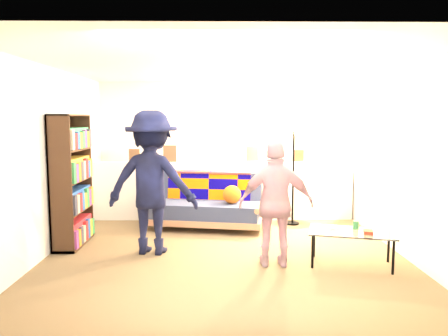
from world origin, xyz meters
name	(u,v)px	position (x,y,z in m)	size (l,w,h in m)	color
ground	(224,250)	(0.00, 0.00, 0.00)	(5.00, 5.00, 0.00)	brown
room_shell	(224,123)	(0.00, 0.47, 1.67)	(4.60, 5.05, 2.45)	silver
half_wall_ledge	(223,191)	(0.00, 1.80, 0.50)	(4.45, 0.15, 1.00)	silver
ledge_decor	(209,151)	(-0.23, 1.78, 1.18)	(2.97, 0.02, 0.45)	brown
futon_sofa	(208,205)	(-0.25, 1.25, 0.36)	(1.92, 1.15, 0.77)	#B07955
bookshelf	(72,185)	(-2.08, 0.31, 0.83)	(0.30, 0.89, 1.79)	#331D11
coffee_table	(352,233)	(1.50, -0.60, 0.38)	(1.09, 0.77, 0.51)	black
floor_lamp	(294,155)	(1.15, 1.45, 1.14)	(0.37, 0.29, 1.60)	black
person_left	(152,183)	(-0.93, -0.07, 0.92)	(1.18, 0.68, 1.83)	black
person_right	(276,204)	(0.59, -0.60, 0.74)	(0.87, 0.36, 1.48)	pink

